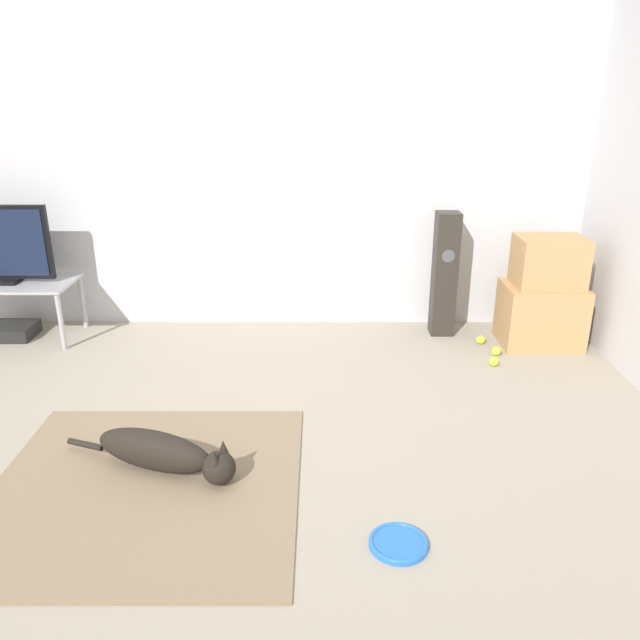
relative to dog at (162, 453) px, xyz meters
name	(u,v)px	position (x,y,z in m)	size (l,w,h in m)	color
ground_plane	(204,470)	(0.19, 0.02, -0.11)	(12.00, 12.00, 0.00)	#9E9384
wall_back	(241,160)	(0.19, 2.12, 1.17)	(8.00, 0.06, 2.55)	silver
area_rug	(144,487)	(-0.07, -0.12, -0.10)	(1.46, 1.45, 0.01)	#847056
dog	(162,453)	(0.00, 0.00, 0.00)	(0.92, 0.40, 0.21)	black
frisbee	(397,543)	(1.09, -0.53, -0.10)	(0.25, 0.25, 0.03)	blue
cardboard_box_lower	(539,315)	(2.37, 1.65, 0.12)	(0.56, 0.42, 0.45)	tan
cardboard_box_upper	(547,261)	(2.38, 1.65, 0.52)	(0.47, 0.35, 0.35)	tan
floor_speaker	(443,274)	(1.69, 1.86, 0.36)	(0.17, 0.18, 0.94)	#2D2823
tv_stand	(1,288)	(-1.58, 1.76, 0.28)	(1.03, 0.50, 0.44)	#A8A8AD
tennis_ball_by_boxes	(492,361)	(1.95, 1.25, -0.08)	(0.07, 0.07, 0.07)	#C6E033
tennis_ball_near_speaker	(494,351)	(2.01, 1.42, -0.08)	(0.07, 0.07, 0.07)	#C6E033
tennis_ball_loose_on_carpet	(479,339)	(1.95, 1.64, -0.08)	(0.07, 0.07, 0.07)	#C6E033
game_console	(11,331)	(-1.57, 1.77, -0.06)	(0.32, 0.29, 0.10)	black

